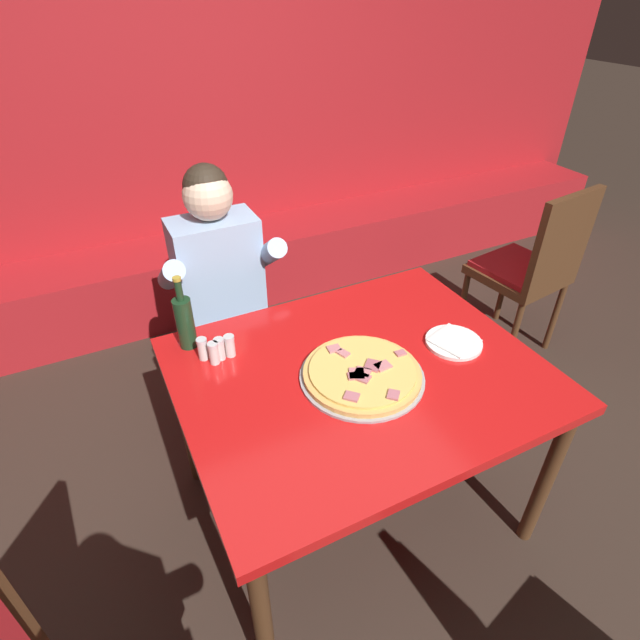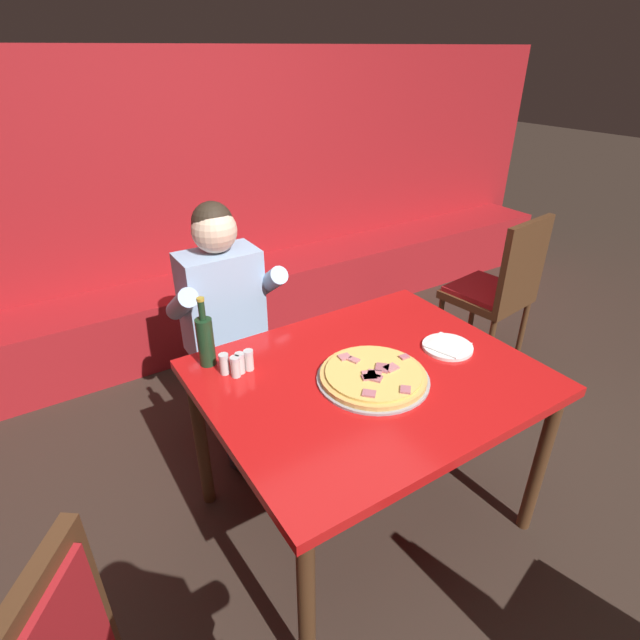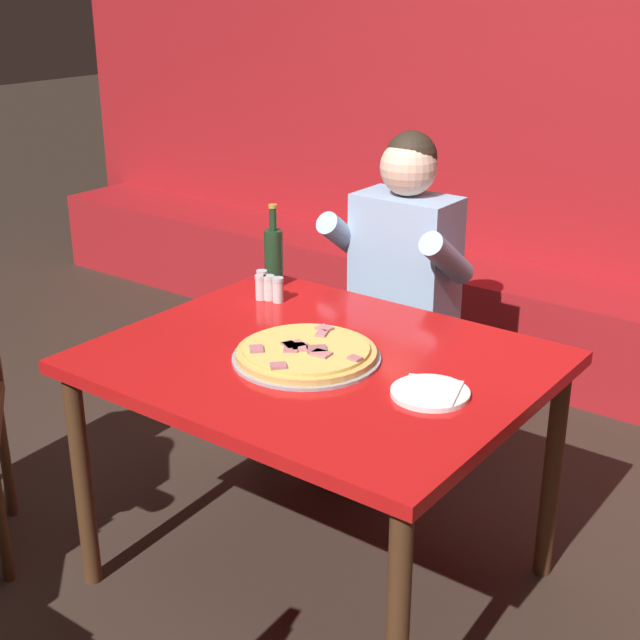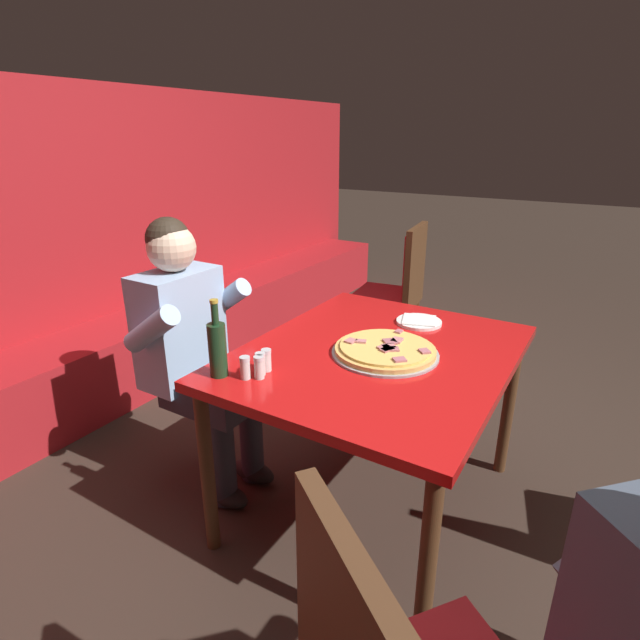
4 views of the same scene
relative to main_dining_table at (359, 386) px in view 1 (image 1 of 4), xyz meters
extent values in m
plane|color=#33261E|center=(0.00, 0.00, -0.69)|extent=(24.00, 24.00, 0.00)
cube|color=#A3191E|center=(0.00, 2.18, 0.26)|extent=(6.80, 0.16, 1.90)
cube|color=#A3191E|center=(0.00, 1.86, -0.46)|extent=(6.46, 0.48, 0.46)
cylinder|color=#4C2D19|center=(-0.56, -0.45, -0.33)|extent=(0.06, 0.06, 0.73)
cylinder|color=#4C2D19|center=(0.56, -0.45, -0.33)|extent=(0.06, 0.06, 0.73)
cylinder|color=#4C2D19|center=(-0.56, 0.45, -0.33)|extent=(0.06, 0.06, 0.73)
cylinder|color=#4C2D19|center=(0.56, 0.45, -0.33)|extent=(0.06, 0.06, 0.73)
cube|color=red|center=(0.00, 0.00, 0.06)|extent=(1.25, 1.01, 0.04)
cylinder|color=#9E9EA3|center=(-0.02, -0.04, 0.08)|extent=(0.43, 0.43, 0.01)
cylinder|color=#DBA856|center=(-0.02, -0.04, 0.10)|extent=(0.40, 0.40, 0.02)
cylinder|color=#E5BC5B|center=(-0.02, -0.04, 0.11)|extent=(0.36, 0.36, 0.01)
cube|color=#B76670|center=(0.01, -0.19, 0.12)|extent=(0.06, 0.06, 0.01)
cube|color=#C6757A|center=(-0.05, -0.06, 0.12)|extent=(0.07, 0.07, 0.01)
cube|color=#A85B66|center=(0.02, -0.04, 0.12)|extent=(0.08, 0.08, 0.01)
cube|color=#B76670|center=(-0.04, -0.08, 0.12)|extent=(0.06, 0.06, 0.01)
cube|color=#B76670|center=(-0.06, -0.06, 0.12)|extent=(0.05, 0.05, 0.01)
cube|color=#B76670|center=(0.15, -0.03, 0.12)|extent=(0.04, 0.03, 0.01)
cube|color=#C6757A|center=(-0.03, 0.06, 0.12)|extent=(0.04, 0.05, 0.01)
cube|color=#B76670|center=(-0.12, -0.14, 0.12)|extent=(0.06, 0.06, 0.01)
cube|color=#C6757A|center=(-0.05, 0.10, 0.12)|extent=(0.05, 0.04, 0.01)
cube|color=#C6757A|center=(0.05, -0.06, 0.12)|extent=(0.06, 0.04, 0.01)
cube|color=#C6757A|center=(-0.03, -0.06, 0.12)|extent=(0.07, 0.07, 0.01)
cylinder|color=white|center=(0.39, -0.03, 0.09)|extent=(0.21, 0.21, 0.01)
cube|color=white|center=(0.39, -0.03, 0.10)|extent=(0.19, 0.19, 0.01)
cylinder|color=#19381E|center=(-0.50, 0.40, 0.18)|extent=(0.07, 0.07, 0.20)
cylinder|color=#19381E|center=(-0.50, 0.40, 0.32)|extent=(0.03, 0.03, 0.08)
cylinder|color=#B29933|center=(-0.50, 0.40, 0.37)|extent=(0.03, 0.03, 0.01)
cylinder|color=silver|center=(-0.44, 0.26, 0.12)|extent=(0.04, 0.04, 0.07)
cylinder|color=#B23323|center=(-0.44, 0.26, 0.10)|extent=(0.03, 0.03, 0.04)
cylinder|color=silver|center=(-0.44, 0.26, 0.16)|extent=(0.04, 0.04, 0.01)
cylinder|color=silver|center=(-0.42, 0.28, 0.12)|extent=(0.04, 0.04, 0.07)
cylinder|color=#28231E|center=(-0.42, 0.28, 0.10)|extent=(0.03, 0.03, 0.04)
cylinder|color=silver|center=(-0.42, 0.28, 0.16)|extent=(0.04, 0.04, 0.01)
cylinder|color=silver|center=(-0.47, 0.30, 0.12)|extent=(0.04, 0.04, 0.07)
cylinder|color=silver|center=(-0.47, 0.30, 0.10)|extent=(0.03, 0.03, 0.04)
cylinder|color=silver|center=(-0.47, 0.30, 0.16)|extent=(0.04, 0.04, 0.01)
cylinder|color=silver|center=(-0.38, 0.28, 0.12)|extent=(0.04, 0.04, 0.07)
cylinder|color=#516B33|center=(-0.38, 0.28, 0.10)|extent=(0.03, 0.03, 0.04)
cylinder|color=silver|center=(-0.38, 0.28, 0.16)|extent=(0.04, 0.04, 0.01)
ellipsoid|color=black|center=(-0.35, 0.57, -0.65)|extent=(0.11, 0.24, 0.09)
ellipsoid|color=black|center=(-0.15, 0.57, -0.65)|extent=(0.11, 0.24, 0.09)
cylinder|color=#282833|center=(-0.35, 0.57, -0.46)|extent=(0.11, 0.11, 0.43)
cylinder|color=#282833|center=(-0.15, 0.57, -0.46)|extent=(0.11, 0.11, 0.43)
cube|color=#282833|center=(-0.25, 0.67, -0.18)|extent=(0.34, 0.40, 0.12)
cube|color=#9EBCE0|center=(-0.25, 0.87, 0.09)|extent=(0.38, 0.22, 0.52)
cylinder|color=#9EBCE0|center=(-0.47, 0.79, 0.17)|extent=(0.09, 0.30, 0.25)
cylinder|color=#9EBCE0|center=(-0.03, 0.79, 0.17)|extent=(0.09, 0.30, 0.25)
sphere|color=beige|center=(-0.25, 0.87, 0.45)|extent=(0.21, 0.21, 0.21)
sphere|color=#2D2319|center=(-0.25, 0.89, 0.49)|extent=(0.19, 0.19, 0.19)
cylinder|color=#4C2D19|center=(1.56, 0.80, -0.46)|extent=(0.04, 0.04, 0.47)
cylinder|color=#4C2D19|center=(1.19, 0.75, -0.46)|extent=(0.04, 0.04, 0.47)
cylinder|color=#4C2D19|center=(1.61, 0.43, -0.46)|extent=(0.04, 0.04, 0.47)
cylinder|color=#4C2D19|center=(1.24, 0.38, -0.46)|extent=(0.04, 0.04, 0.47)
cube|color=#4C2D19|center=(1.40, 0.59, -0.20)|extent=(0.49, 0.49, 0.05)
cube|color=#A3191E|center=(1.40, 0.59, -0.16)|extent=(0.45, 0.45, 0.03)
cube|color=#4C2D19|center=(1.43, 0.39, 0.08)|extent=(0.44, 0.10, 0.51)
cube|color=#A3191E|center=(1.42, 0.42, 0.08)|extent=(0.36, 0.07, 0.43)
camera|label=1|loc=(-0.72, -1.12, 1.23)|focal=28.00mm
camera|label=2|loc=(-1.02, -1.24, 1.19)|focal=28.00mm
camera|label=3|loc=(1.41, -1.89, 1.12)|focal=50.00mm
camera|label=4|loc=(-1.71, -0.77, 0.91)|focal=28.00mm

